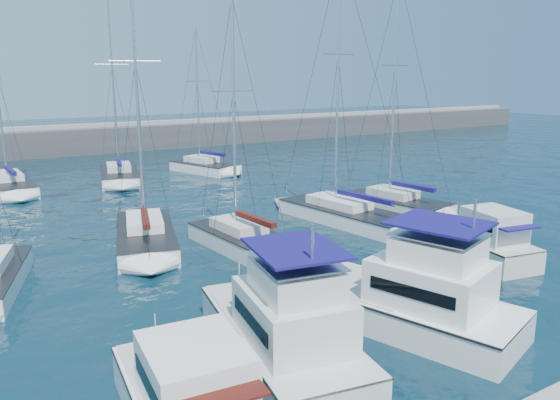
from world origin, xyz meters
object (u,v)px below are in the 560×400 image
motor_yacht_port_outer (190,400)px  sailboat_back_c (205,167)px  sailboat_mid_c (243,240)px  sailboat_mid_e (397,203)px  motor_yacht_port_inner (285,332)px  sailboat_back_a (10,185)px  motor_yacht_stbd_inner (413,299)px  sailboat_mid_d (345,214)px  sailboat_mid_b (146,236)px  motor_yacht_stbd_outer (485,243)px  sailboat_back_b (119,175)px

motor_yacht_port_outer → sailboat_back_c: sailboat_back_c is taller
sailboat_mid_c → sailboat_mid_e: size_ratio=0.85×
motor_yacht_port_inner → sailboat_back_a: size_ratio=0.57×
motor_yacht_stbd_inner → sailboat_mid_d: size_ratio=0.55×
sailboat_mid_c → sailboat_mid_e: (13.22, 1.87, 0.03)m
motor_yacht_port_outer → motor_yacht_stbd_inner: size_ratio=0.70×
motor_yacht_port_inner → sailboat_mid_d: size_ratio=0.52×
motor_yacht_stbd_inner → sailboat_mid_b: sailboat_mid_b is taller
motor_yacht_port_outer → sailboat_back_a: size_ratio=0.42×
sailboat_mid_d → motor_yacht_port_outer: bearing=-147.3°
motor_yacht_port_inner → motor_yacht_stbd_inner: bearing=6.8°
sailboat_back_c → sailboat_mid_b: bearing=-140.7°
sailboat_mid_e → motor_yacht_stbd_outer: bearing=-118.6°
sailboat_mid_d → sailboat_back_a: bearing=120.0°
motor_yacht_stbd_outer → sailboat_mid_b: bearing=150.8°
motor_yacht_port_inner → sailboat_back_b: 34.79m
motor_yacht_port_inner → sailboat_mid_b: bearing=99.2°
sailboat_mid_b → sailboat_mid_d: sailboat_mid_d is taller
sailboat_back_a → sailboat_back_b: size_ratio=0.95×
sailboat_mid_b → sailboat_back_a: 20.54m
sailboat_mid_c → sailboat_back_a: size_ratio=0.87×
motor_yacht_stbd_inner → sailboat_back_a: sailboat_back_a is taller
sailboat_mid_e → sailboat_back_a: sailboat_mid_e is taller
motor_yacht_stbd_outer → sailboat_mid_d: sailboat_mid_d is taller
sailboat_mid_d → sailboat_back_c: sailboat_mid_d is taller
sailboat_mid_b → sailboat_mid_c: sailboat_mid_b is taller
motor_yacht_port_outer → sailboat_mid_b: bearing=81.0°
motor_yacht_stbd_inner → sailboat_mid_c: bearing=76.7°
motor_yacht_stbd_inner → sailboat_mid_e: (12.26, 13.72, -0.59)m
sailboat_mid_d → sailboat_back_c: bearing=81.8°
motor_yacht_port_outer → sailboat_back_b: 37.18m
sailboat_mid_c → sailboat_back_b: size_ratio=0.83×
motor_yacht_port_inner → sailboat_mid_c: 12.41m
motor_yacht_port_inner → sailboat_back_a: 35.28m
sailboat_mid_e → motor_yacht_port_outer: bearing=-154.7°
motor_yacht_port_outer → motor_yacht_stbd_outer: bearing=20.7°
sailboat_back_c → sailboat_mid_d: bearing=-108.4°
motor_yacht_stbd_inner → sailboat_back_a: 36.71m
sailboat_mid_b → sailboat_mid_c: 5.55m
sailboat_mid_c → sailboat_mid_d: sailboat_mid_d is taller
motor_yacht_port_outer → sailboat_mid_c: size_ratio=0.48×
motor_yacht_port_outer → motor_yacht_stbd_outer: (18.30, 5.04, -0.00)m
sailboat_mid_d → sailboat_back_a: sailboat_mid_d is taller
motor_yacht_port_outer → motor_yacht_stbd_inner: 9.64m
motor_yacht_port_inner → motor_yacht_stbd_outer: size_ratio=1.41×
motor_yacht_port_inner → sailboat_mid_b: size_ratio=0.55×
motor_yacht_stbd_inner → sailboat_back_c: sailboat_back_c is taller
sailboat_back_a → motor_yacht_port_outer: bearing=-91.4°
motor_yacht_port_inner → sailboat_mid_e: (17.75, 13.42, -0.59)m
motor_yacht_stbd_inner → sailboat_mid_c: 11.90m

